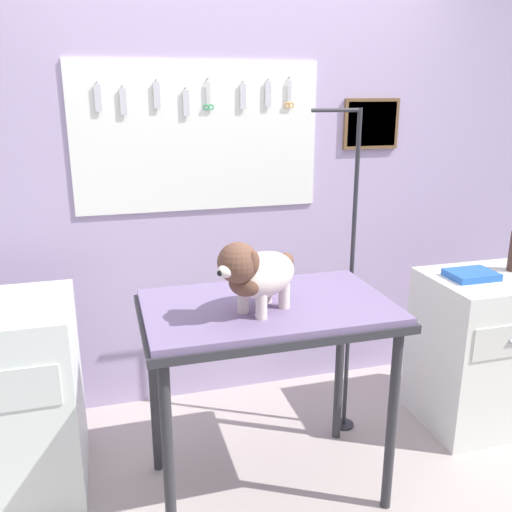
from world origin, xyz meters
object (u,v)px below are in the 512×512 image
at_px(dog, 256,273).
at_px(grooming_table, 267,324).
at_px(cabinet_right, 486,350).
at_px(grooming_arm, 349,291).

bearing_deg(dog, grooming_table, 50.89).
xyz_separation_m(dog, cabinet_right, (1.39, 0.31, -0.66)).
height_order(grooming_arm, cabinet_right, grooming_arm).
height_order(grooming_table, grooming_arm, grooming_arm).
relative_size(grooming_table, dog, 2.59).
xyz_separation_m(grooming_arm, cabinet_right, (0.77, -0.14, -0.37)).
height_order(dog, cabinet_right, dog).
height_order(grooming_table, dog, dog).
bearing_deg(cabinet_right, dog, -167.57).
xyz_separation_m(grooming_table, grooming_arm, (0.54, 0.35, -0.03)).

